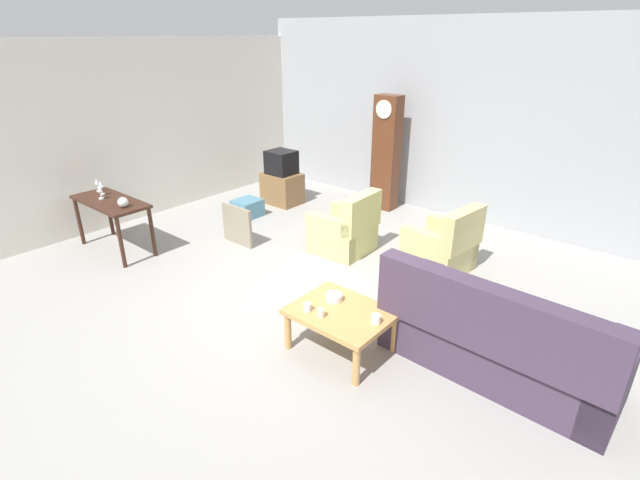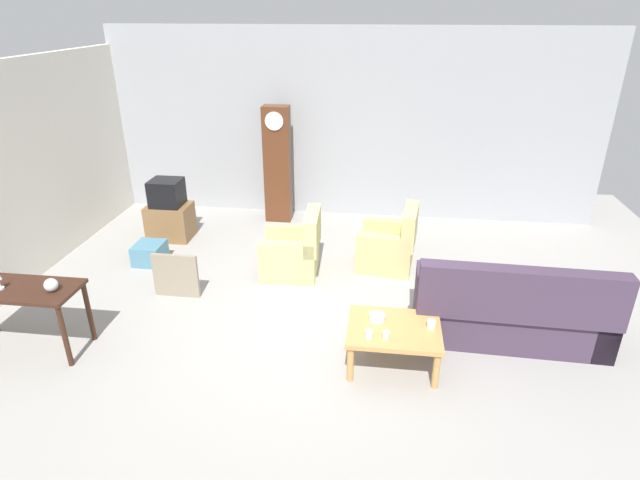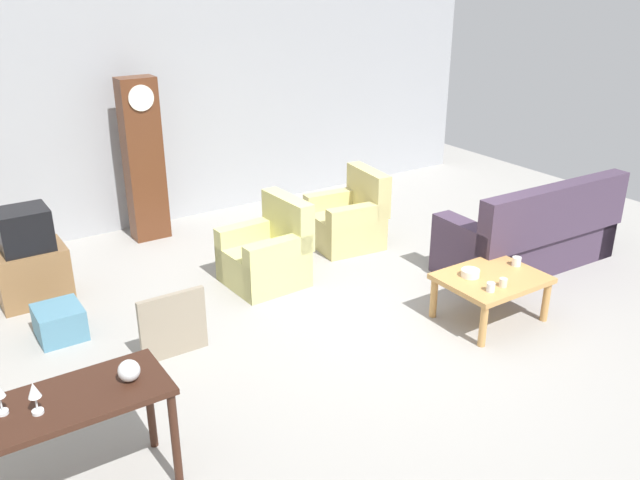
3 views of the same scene
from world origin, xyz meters
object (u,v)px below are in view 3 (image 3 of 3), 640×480
(wine_glass_short, at_px, (34,394))
(storage_box_blue, at_px, (60,322))
(couch_floral, at_px, (530,237))
(cup_blue_rimmed, at_px, (491,287))
(framed_picture_leaning, at_px, (173,325))
(console_table_dark, at_px, (62,416))
(glass_dome_cloche, at_px, (129,371))
(tv_stand_cabinet, at_px, (33,274))
(tv_crt, at_px, (24,229))
(armchair_olive_near, at_px, (267,256))
(armchair_olive_far, at_px, (348,221))
(coffee_table_wood, at_px, (491,282))
(bowl_white_stacked, at_px, (470,273))
(cup_white_porcelain, at_px, (517,261))
(cup_cream_tall, at_px, (503,283))
(grandfather_clock, at_px, (143,160))

(wine_glass_short, bearing_deg, storage_box_blue, 75.88)
(couch_floral, bearing_deg, cup_blue_rimmed, -151.49)
(cup_blue_rimmed, bearing_deg, framed_picture_leaning, 153.36)
(console_table_dark, xyz_separation_m, glass_dome_cloche, (0.43, -0.02, 0.18))
(storage_box_blue, height_order, wine_glass_short, wine_glass_short)
(tv_stand_cabinet, bearing_deg, cup_blue_rimmed, -42.45)
(tv_crt, distance_m, glass_dome_cloche, 3.09)
(armchair_olive_near, relative_size, tv_crt, 1.92)
(armchair_olive_far, bearing_deg, storage_box_blue, -174.67)
(coffee_table_wood, relative_size, bowl_white_stacked, 5.51)
(tv_stand_cabinet, relative_size, glass_dome_cloche, 4.83)
(cup_white_porcelain, bearing_deg, wine_glass_short, -175.94)
(armchair_olive_near, relative_size, wine_glass_short, 4.40)
(console_table_dark, height_order, glass_dome_cloche, glass_dome_cloche)
(storage_box_blue, relative_size, cup_cream_tall, 5.51)
(armchair_olive_near, distance_m, bowl_white_stacked, 2.16)
(couch_floral, bearing_deg, wine_glass_short, -170.48)
(armchair_olive_far, height_order, wine_glass_short, wine_glass_short)
(storage_box_blue, bearing_deg, tv_stand_cabinet, 92.00)
(tv_stand_cabinet, xyz_separation_m, cup_white_porcelain, (3.96, -2.80, 0.22))
(tv_crt, distance_m, cup_cream_tall, 4.65)
(armchair_olive_near, bearing_deg, glass_dome_cloche, -135.38)
(armchair_olive_far, height_order, glass_dome_cloche, armchair_olive_far)
(storage_box_blue, distance_m, cup_blue_rimmed, 3.96)
(glass_dome_cloche, bearing_deg, framed_picture_leaning, 59.61)
(armchair_olive_near, xyz_separation_m, wine_glass_short, (-2.72, -2.17, 0.60))
(armchair_olive_near, height_order, coffee_table_wood, armchair_olive_near)
(armchair_olive_near, height_order, armchair_olive_far, same)
(framed_picture_leaning, xyz_separation_m, cup_cream_tall, (2.71, -1.27, 0.20))
(armchair_olive_near, xyz_separation_m, cup_white_porcelain, (1.77, -1.85, 0.19))
(armchair_olive_far, bearing_deg, bowl_white_stacked, -93.34)
(armchair_olive_near, xyz_separation_m, armchair_olive_far, (1.34, 0.38, 0.00))
(armchair_olive_near, xyz_separation_m, tv_crt, (-2.20, 0.95, 0.47))
(framed_picture_leaning, xyz_separation_m, bowl_white_stacked, (2.61, -0.95, 0.19))
(cup_white_porcelain, relative_size, cup_cream_tall, 1.09)
(coffee_table_wood, xyz_separation_m, cup_cream_tall, (-0.09, -0.21, 0.11))
(wine_glass_short, bearing_deg, grandfather_clock, 62.79)
(coffee_table_wood, distance_m, wine_glass_short, 4.16)
(console_table_dark, relative_size, cup_white_porcelain, 14.76)
(cup_white_porcelain, bearing_deg, grandfather_clock, 121.97)
(bowl_white_stacked, bearing_deg, wine_glass_short, -174.34)
(cup_white_porcelain, distance_m, bowl_white_stacked, 0.56)
(tv_crt, distance_m, storage_box_blue, 1.10)
(coffee_table_wood, bearing_deg, glass_dome_cloche, -175.99)
(framed_picture_leaning, bearing_deg, grandfather_clock, 74.06)
(armchair_olive_near, distance_m, glass_dome_cloche, 3.09)
(glass_dome_cloche, bearing_deg, grandfather_clock, 69.11)
(armchair_olive_far, relative_size, storage_box_blue, 2.07)
(wine_glass_short, bearing_deg, tv_stand_cabinet, 80.42)
(cup_cream_tall, distance_m, bowl_white_stacked, 0.33)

